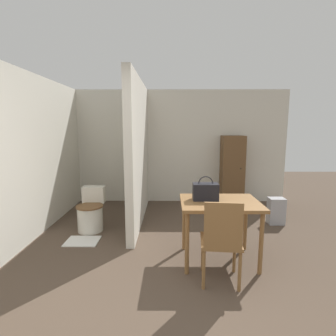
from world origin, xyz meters
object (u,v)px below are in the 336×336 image
at_px(handbag, 205,191).
at_px(wooden_chair, 221,239).
at_px(space_heater, 276,211).
at_px(dining_table, 220,209).
at_px(toilet, 91,213).
at_px(wooden_cabinet, 232,170).

bearing_deg(handbag, wooden_chair, -79.92).
bearing_deg(space_heater, wooden_chair, -126.13).
relative_size(dining_table, wooden_chair, 1.02).
relative_size(dining_table, toilet, 1.42).
relative_size(wooden_chair, space_heater, 2.05).
xyz_separation_m(wooden_chair, wooden_cabinet, (0.81, 3.01, 0.24)).
bearing_deg(dining_table, handbag, 162.13).
bearing_deg(dining_table, wooden_chair, -98.10).
bearing_deg(wooden_cabinet, wooden_chair, -105.05).
xyz_separation_m(toilet, wooden_cabinet, (2.67, 1.49, 0.47)).
height_order(wooden_chair, toilet, wooden_chair).
height_order(wooden_cabinet, space_heater, wooden_cabinet).
bearing_deg(space_heater, dining_table, -133.91).
bearing_deg(toilet, space_heater, 5.11).
height_order(toilet, handbag, handbag).
bearing_deg(space_heater, toilet, -174.89).
bearing_deg(wooden_cabinet, handbag, -110.46).
distance_m(wooden_chair, wooden_cabinet, 3.13).
distance_m(dining_table, handbag, 0.28).
xyz_separation_m(dining_table, wooden_cabinet, (0.74, 2.50, 0.07)).
xyz_separation_m(wooden_chair, handbag, (-0.10, 0.57, 0.38)).
xyz_separation_m(toilet, handbag, (1.76, -0.96, 0.61)).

